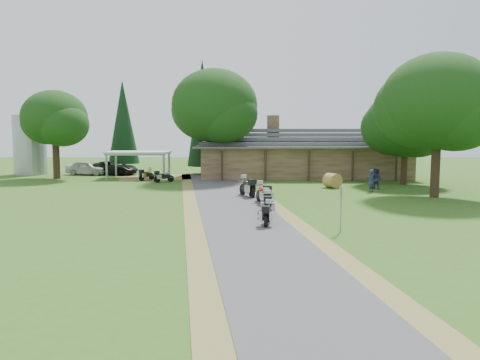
{
  "coord_description": "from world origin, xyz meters",
  "views": [
    {
      "loc": [
        0.13,
        -23.39,
        4.51
      ],
      "look_at": [
        -0.18,
        4.87,
        1.6
      ],
      "focal_mm": 35.0,
      "sensor_mm": 36.0,
      "label": 1
    }
  ],
  "objects_px": {
    "silo": "(30,143)",
    "motorcycle_row_e": "(247,186)",
    "motorcycle_row_d": "(263,193)",
    "carport": "(139,165)",
    "motorcycle_carport_a": "(147,174)",
    "lodge": "(303,152)",
    "motorcycle_row_b": "(268,204)",
    "motorcycle_row_c": "(267,200)",
    "car_white_sedan": "(87,166)",
    "car_dark_suv": "(113,164)",
    "motorcycle_row_a": "(268,213)",
    "motorcycle_carport_b": "(164,176)",
    "hay_bale": "(332,181)"
  },
  "relations": [
    {
      "from": "motorcycle_row_e",
      "to": "hay_bale",
      "type": "xyz_separation_m",
      "value": [
        6.94,
        5.18,
        -0.14
      ]
    },
    {
      "from": "hay_bale",
      "to": "motorcycle_carport_a",
      "type": "bearing_deg",
      "value": 160.56
    },
    {
      "from": "silo",
      "to": "motorcycle_row_b",
      "type": "bearing_deg",
      "value": -45.43
    },
    {
      "from": "car_dark_suv",
      "to": "motorcycle_row_a",
      "type": "relative_size",
      "value": 3.37
    },
    {
      "from": "car_dark_suv",
      "to": "motorcycle_carport_b",
      "type": "distance_m",
      "value": 9.81
    },
    {
      "from": "lodge",
      "to": "motorcycle_row_c",
      "type": "bearing_deg",
      "value": -102.49
    },
    {
      "from": "silo",
      "to": "car_white_sedan",
      "type": "distance_m",
      "value": 6.78
    },
    {
      "from": "lodge",
      "to": "car_dark_suv",
      "type": "distance_m",
      "value": 19.91
    },
    {
      "from": "car_dark_suv",
      "to": "motorcycle_row_d",
      "type": "relative_size",
      "value": 2.84
    },
    {
      "from": "motorcycle_row_d",
      "to": "hay_bale",
      "type": "xyz_separation_m",
      "value": [
        5.94,
        8.44,
        -0.1
      ]
    },
    {
      "from": "lodge",
      "to": "motorcycle_row_b",
      "type": "xyz_separation_m",
      "value": [
        -4.63,
        -22.36,
        -1.8
      ]
    },
    {
      "from": "hay_bale",
      "to": "lodge",
      "type": "bearing_deg",
      "value": 97.07
    },
    {
      "from": "motorcycle_row_c",
      "to": "motorcycle_row_d",
      "type": "distance_m",
      "value": 2.78
    },
    {
      "from": "motorcycle_carport_a",
      "to": "hay_bale",
      "type": "bearing_deg",
      "value": -79.3
    },
    {
      "from": "carport",
      "to": "motorcycle_row_d",
      "type": "height_order",
      "value": "carport"
    },
    {
      "from": "silo",
      "to": "car_dark_suv",
      "type": "distance_m",
      "value": 9.26
    },
    {
      "from": "car_white_sedan",
      "to": "motorcycle_row_a",
      "type": "distance_m",
      "value": 31.79
    },
    {
      "from": "motorcycle_row_b",
      "to": "hay_bale",
      "type": "relative_size",
      "value": 1.61
    },
    {
      "from": "motorcycle_carport_a",
      "to": "motorcycle_carport_b",
      "type": "height_order",
      "value": "motorcycle_carport_a"
    },
    {
      "from": "motorcycle_carport_a",
      "to": "motorcycle_carport_b",
      "type": "bearing_deg",
      "value": -100.41
    },
    {
      "from": "motorcycle_row_b",
      "to": "motorcycle_row_c",
      "type": "height_order",
      "value": "motorcycle_row_b"
    },
    {
      "from": "motorcycle_row_a",
      "to": "motorcycle_row_e",
      "type": "distance_m",
      "value": 10.09
    },
    {
      "from": "motorcycle_row_a",
      "to": "motorcycle_row_c",
      "type": "height_order",
      "value": "motorcycle_row_c"
    },
    {
      "from": "silo",
      "to": "motorcycle_row_a",
      "type": "height_order",
      "value": "silo"
    },
    {
      "from": "motorcycle_row_c",
      "to": "hay_bale",
      "type": "xyz_separation_m",
      "value": [
        5.84,
        11.21,
        -0.04
      ]
    },
    {
      "from": "car_white_sedan",
      "to": "motorcycle_carport_a",
      "type": "distance_m",
      "value": 9.17
    },
    {
      "from": "silo",
      "to": "motorcycle_carport_a",
      "type": "relative_size",
      "value": 3.89
    },
    {
      "from": "motorcycle_row_a",
      "to": "motorcycle_row_d",
      "type": "relative_size",
      "value": 0.84
    },
    {
      "from": "motorcycle_carport_a",
      "to": "motorcycle_row_d",
      "type": "bearing_deg",
      "value": -113.74
    },
    {
      "from": "motorcycle_row_a",
      "to": "motorcycle_carport_a",
      "type": "xyz_separation_m",
      "value": [
        -10.32,
        20.98,
        0.01
      ]
    },
    {
      "from": "carport",
      "to": "motorcycle_carport_a",
      "type": "distance_m",
      "value": 2.8
    },
    {
      "from": "car_dark_suv",
      "to": "motorcycle_row_e",
      "type": "distance_m",
      "value": 21.71
    },
    {
      "from": "motorcycle_row_b",
      "to": "hay_bale",
      "type": "height_order",
      "value": "motorcycle_row_b"
    },
    {
      "from": "car_white_sedan",
      "to": "hay_bale",
      "type": "bearing_deg",
      "value": -103.43
    },
    {
      "from": "car_white_sedan",
      "to": "motorcycle_row_a",
      "type": "xyz_separation_m",
      "value": [
        17.7,
        -26.41,
        -0.37
      ]
    },
    {
      "from": "motorcycle_carport_b",
      "to": "hay_bale",
      "type": "distance_m",
      "value": 14.97
    },
    {
      "from": "car_dark_suv",
      "to": "motorcycle_carport_b",
      "type": "bearing_deg",
      "value": -123.59
    },
    {
      "from": "silo",
      "to": "motorcycle_row_e",
      "type": "distance_m",
      "value": 28.77
    },
    {
      "from": "car_white_sedan",
      "to": "hay_bale",
      "type": "height_order",
      "value": "car_white_sedan"
    },
    {
      "from": "motorcycle_row_d",
      "to": "silo",
      "type": "bearing_deg",
      "value": 32.43
    },
    {
      "from": "motorcycle_carport_a",
      "to": "motorcycle_carport_b",
      "type": "distance_m",
      "value": 2.51
    },
    {
      "from": "motorcycle_row_d",
      "to": "motorcycle_carport_a",
      "type": "relative_size",
      "value": 1.17
    },
    {
      "from": "lodge",
      "to": "motorcycle_row_b",
      "type": "distance_m",
      "value": 22.91
    },
    {
      "from": "motorcycle_carport_b",
      "to": "lodge",
      "type": "bearing_deg",
      "value": -13.44
    },
    {
      "from": "silo",
      "to": "motorcycle_carport_b",
      "type": "distance_m",
      "value": 17.61
    },
    {
      "from": "motorcycle_row_a",
      "to": "motorcycle_carport_a",
      "type": "relative_size",
      "value": 0.99
    },
    {
      "from": "motorcycle_row_b",
      "to": "motorcycle_carport_b",
      "type": "distance_m",
      "value": 18.83
    },
    {
      "from": "motorcycle_row_e",
      "to": "motorcycle_carport_b",
      "type": "bearing_deg",
      "value": 15.74
    },
    {
      "from": "lodge",
      "to": "motorcycle_row_a",
      "type": "xyz_separation_m",
      "value": [
        -4.77,
        -24.94,
        -1.86
      ]
    },
    {
      "from": "lodge",
      "to": "motorcycle_carport_a",
      "type": "bearing_deg",
      "value": -165.28
    }
  ]
}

